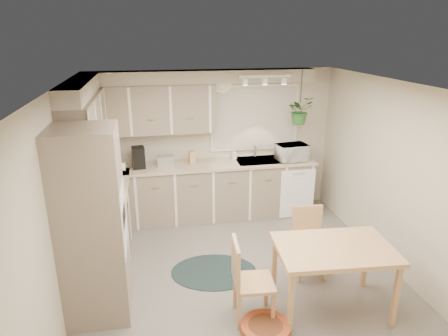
{
  "coord_description": "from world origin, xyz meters",
  "views": [
    {
      "loc": [
        -1.03,
        -4.26,
        2.96
      ],
      "look_at": [
        -0.11,
        0.55,
        1.28
      ],
      "focal_mm": 32.0,
      "sensor_mm": 36.0,
      "label": 1
    }
  ],
  "objects_px": {
    "chair_back": "(310,244)",
    "pet_bed": "(265,329)",
    "chair_left": "(254,280)",
    "dining_table": "(332,278)",
    "microwave": "(292,151)",
    "braided_rug": "(214,272)"
  },
  "relations": [
    {
      "from": "chair_back",
      "to": "pet_bed",
      "type": "bearing_deg",
      "value": 52.04
    },
    {
      "from": "chair_left",
      "to": "pet_bed",
      "type": "xyz_separation_m",
      "value": [
        0.05,
        -0.29,
        -0.4
      ]
    },
    {
      "from": "chair_left",
      "to": "pet_bed",
      "type": "relative_size",
      "value": 1.81
    },
    {
      "from": "chair_left",
      "to": "chair_back",
      "type": "relative_size",
      "value": 1.06
    },
    {
      "from": "chair_left",
      "to": "pet_bed",
      "type": "height_order",
      "value": "chair_left"
    },
    {
      "from": "dining_table",
      "to": "microwave",
      "type": "xyz_separation_m",
      "value": [
        0.4,
        2.49,
        0.72
      ]
    },
    {
      "from": "pet_bed",
      "to": "microwave",
      "type": "height_order",
      "value": "microwave"
    },
    {
      "from": "dining_table",
      "to": "chair_back",
      "type": "height_order",
      "value": "chair_back"
    },
    {
      "from": "braided_rug",
      "to": "microwave",
      "type": "xyz_separation_m",
      "value": [
        1.56,
        1.55,
        1.1
      ]
    },
    {
      "from": "dining_table",
      "to": "pet_bed",
      "type": "bearing_deg",
      "value": -161.65
    },
    {
      "from": "microwave",
      "to": "dining_table",
      "type": "bearing_deg",
      "value": -107.58
    },
    {
      "from": "microwave",
      "to": "chair_back",
      "type": "bearing_deg",
      "value": -110.17
    },
    {
      "from": "pet_bed",
      "to": "microwave",
      "type": "xyz_separation_m",
      "value": [
        1.23,
        2.76,
        1.05
      ]
    },
    {
      "from": "chair_left",
      "to": "braided_rug",
      "type": "bearing_deg",
      "value": -158.42
    },
    {
      "from": "dining_table",
      "to": "braided_rug",
      "type": "height_order",
      "value": "dining_table"
    },
    {
      "from": "chair_left",
      "to": "braided_rug",
      "type": "distance_m",
      "value": 1.07
    },
    {
      "from": "dining_table",
      "to": "chair_back",
      "type": "distance_m",
      "value": 0.68
    },
    {
      "from": "dining_table",
      "to": "braided_rug",
      "type": "relative_size",
      "value": 1.11
    },
    {
      "from": "braided_rug",
      "to": "chair_left",
      "type": "bearing_deg",
      "value": -73.07
    },
    {
      "from": "chair_left",
      "to": "pet_bed",
      "type": "bearing_deg",
      "value": 15.47
    },
    {
      "from": "microwave",
      "to": "pet_bed",
      "type": "bearing_deg",
      "value": -122.39
    },
    {
      "from": "chair_left",
      "to": "braided_rug",
      "type": "relative_size",
      "value": 0.83
    }
  ]
}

